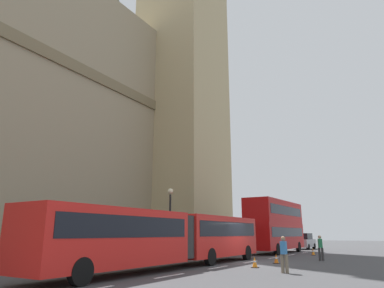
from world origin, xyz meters
name	(u,v)px	position (x,y,z in m)	size (l,w,h in m)	color
ground_plane	(249,262)	(0.00, 0.00, 0.00)	(160.00, 160.00, 0.00)	#424244
lane_centre_marking	(251,262)	(0.35, 0.00, 0.01)	(29.80, 0.16, 0.01)	silver
articulated_bus	(173,235)	(-5.75, 1.99, 1.75)	(18.17, 2.54, 2.90)	red
double_decker_bus	(276,224)	(11.72, 2.00, 2.71)	(10.59, 2.54, 4.90)	#B20F0F
sedan_lead	(304,241)	(21.67, 1.98, 0.91)	(4.40, 1.86, 1.85)	gray
traffic_cone_west	(255,262)	(-3.31, -1.78, 0.28)	(0.36, 0.36, 0.58)	black
traffic_cone_middle	(276,259)	(0.00, -1.87, 0.28)	(0.36, 0.36, 0.58)	black
traffic_cone_east	(313,252)	(10.00, -1.79, 0.28)	(0.36, 0.36, 0.58)	black
street_lamp	(170,217)	(0.22, 6.50, 3.06)	(0.44, 0.44, 5.27)	black
pedestrian_near_cones	(284,253)	(-5.09, -4.01, 0.91)	(0.41, 0.36, 1.69)	#726651
pedestrian_by_kerb	(320,247)	(3.94, -3.75, 0.91)	(0.46, 0.37, 1.69)	#333333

